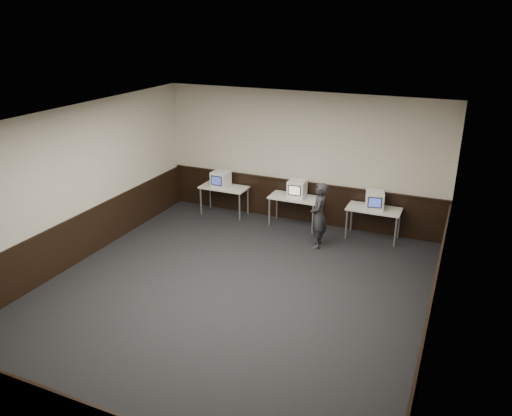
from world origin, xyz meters
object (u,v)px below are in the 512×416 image
(desk_right, at_px, (374,211))
(person, at_px, (319,215))
(desk_center, at_px, (295,200))
(emac_right, at_px, (375,200))
(desk_left, at_px, (224,189))
(emac_left, at_px, (221,179))
(emac_center, at_px, (297,189))

(desk_right, xyz_separation_m, person, (-1.03, -0.90, 0.06))
(desk_center, relative_size, emac_right, 2.40)
(desk_left, height_order, emac_right, emac_right)
(emac_left, relative_size, person, 0.31)
(desk_center, distance_m, emac_center, 0.28)
(desk_center, height_order, emac_center, emac_center)
(desk_center, relative_size, emac_center, 2.63)
(emac_left, xyz_separation_m, person, (2.84, -0.86, -0.21))
(person, bearing_deg, desk_center, -147.65)
(person, bearing_deg, desk_right, 119.46)
(emac_right, relative_size, person, 0.34)
(desk_center, xyz_separation_m, emac_left, (-1.97, -0.04, 0.27))
(emac_left, relative_size, emac_center, 1.00)
(desk_left, relative_size, desk_right, 1.00)
(desk_right, relative_size, emac_left, 2.63)
(desk_left, bearing_deg, desk_center, 0.00)
(desk_left, distance_m, desk_right, 3.80)
(desk_left, xyz_separation_m, desk_center, (1.90, 0.00, 0.00))
(emac_left, relative_size, emac_right, 0.91)
(desk_center, xyz_separation_m, emac_right, (1.90, -0.03, 0.27))
(emac_center, distance_m, emac_right, 1.86)
(emac_left, bearing_deg, person, -13.88)
(desk_center, xyz_separation_m, person, (0.87, -0.90, 0.06))
(emac_center, bearing_deg, person, -50.73)
(emac_right, xyz_separation_m, person, (-1.03, -0.87, -0.21))
(emac_left, bearing_deg, emac_right, 3.09)
(desk_center, height_order, person, person)
(emac_left, xyz_separation_m, emac_right, (3.87, 0.01, 0.00))
(emac_right, distance_m, person, 1.36)
(emac_center, distance_m, person, 1.27)
(desk_center, distance_m, emac_right, 1.92)
(emac_left, distance_m, emac_right, 3.87)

